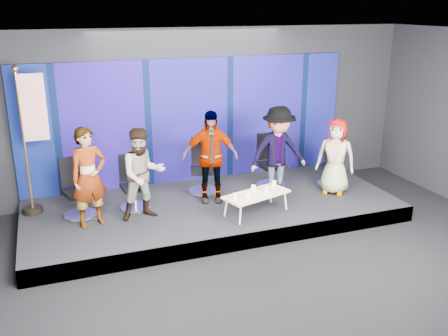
{
  "coord_description": "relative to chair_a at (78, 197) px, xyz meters",
  "views": [
    {
      "loc": [
        -2.87,
        -5.95,
        3.94
      ],
      "look_at": [
        0.2,
        2.4,
        1.01
      ],
      "focal_mm": 40.0,
      "sensor_mm": 36.0,
      "label": 1
    }
  ],
  "objects": [
    {
      "name": "panelist_e",
      "position": [
        4.93,
        -0.59,
        0.41
      ],
      "size": [
        0.88,
        0.86,
        1.53
      ],
      "primitive_type": "imported",
      "rotation": [
        0.0,
        0.0,
        -0.71
      ],
      "color": "black",
      "rests_on": "riser"
    },
    {
      "name": "riser",
      "position": [
        2.46,
        -0.24,
        -0.5
      ],
      "size": [
        7.0,
        3.0,
        0.3
      ],
      "primitive_type": "cube",
      "color": "black",
      "rests_on": "ground"
    },
    {
      "name": "chair_a",
      "position": [
        0.0,
        0.0,
        0.0
      ],
      "size": [
        0.75,
        0.75,
        1.07
      ],
      "rotation": [
        0.0,
        0.0,
        0.3
      ],
      "color": "silver",
      "rests_on": "riser"
    },
    {
      "name": "panelist_a",
      "position": [
        0.19,
        -0.47,
        0.51
      ],
      "size": [
        0.72,
        0.58,
        1.73
      ],
      "primitive_type": "imported",
      "rotation": [
        0.0,
        0.0,
        0.3
      ],
      "color": "black",
      "rests_on": "riser"
    },
    {
      "name": "chair_b",
      "position": [
        1.0,
        0.0,
        -0.02
      ],
      "size": [
        0.61,
        0.61,
        1.01
      ],
      "rotation": [
        0.0,
        0.0,
        0.07
      ],
      "color": "silver",
      "rests_on": "riser"
    },
    {
      "name": "chair_e",
      "position": [
        5.13,
        -0.13,
        -0.04
      ],
      "size": [
        0.75,
        0.75,
        0.94
      ],
      "rotation": [
        0.0,
        0.0,
        -0.71
      ],
      "color": "silver",
      "rests_on": "riser"
    },
    {
      "name": "panelist_d",
      "position": [
        3.81,
        -0.29,
        0.55
      ],
      "size": [
        1.16,
        0.67,
        1.79
      ],
      "primitive_type": "imported",
      "rotation": [
        0.0,
        0.0,
        0.0
      ],
      "color": "black",
      "rests_on": "riser"
    },
    {
      "name": "mug_e",
      "position": [
        3.52,
        -0.74,
        0.08
      ],
      "size": [
        0.08,
        0.08,
        0.1
      ],
      "primitive_type": "cylinder",
      "color": "white",
      "rests_on": "coffee_table"
    },
    {
      "name": "panelist_c",
      "position": [
        2.46,
        -0.12,
        0.54
      ],
      "size": [
        1.12,
        0.69,
        1.78
      ],
      "primitive_type": "imported",
      "rotation": [
        0.0,
        0.0,
        -0.26
      ],
      "color": "black",
      "rests_on": "riser"
    },
    {
      "name": "mug_c",
      "position": [
        3.05,
        -0.84,
        0.08
      ],
      "size": [
        0.09,
        0.09,
        0.1
      ],
      "primitive_type": "cylinder",
      "color": "white",
      "rests_on": "coffee_table"
    },
    {
      "name": "flag_stand",
      "position": [
        -0.65,
        0.41,
        1.06
      ],
      "size": [
        0.61,
        0.36,
        2.67
      ],
      "rotation": [
        0.0,
        0.0,
        0.02
      ],
      "color": "black",
      "rests_on": "riser"
    },
    {
      "name": "mug_d",
      "position": [
        3.25,
        -0.97,
        0.07
      ],
      "size": [
        0.08,
        0.08,
        0.09
      ],
      "primitive_type": "cylinder",
      "color": "white",
      "rests_on": "coffee_table"
    },
    {
      "name": "chair_c",
      "position": [
        2.47,
        0.39,
        0.01
      ],
      "size": [
        0.76,
        0.76,
        1.1
      ],
      "rotation": [
        0.0,
        0.0,
        -0.26
      ],
      "color": "silver",
      "rests_on": "riser"
    },
    {
      "name": "mug_b",
      "position": [
        2.83,
        -1.09,
        0.08
      ],
      "size": [
        0.09,
        0.09,
        0.1
      ],
      "primitive_type": "cylinder",
      "color": "white",
      "rests_on": "coffee_table"
    },
    {
      "name": "room_walls",
      "position": [
        2.46,
        -2.74,
        1.78
      ],
      "size": [
        10.02,
        8.02,
        3.51
      ],
      "color": "black",
      "rests_on": "ground"
    },
    {
      "name": "mug_a",
      "position": [
        2.59,
        -1.08,
        0.07
      ],
      "size": [
        0.08,
        0.08,
        0.09
      ],
      "primitive_type": "cylinder",
      "color": "white",
      "rests_on": "coffee_table"
    },
    {
      "name": "coffee_table",
      "position": [
        3.05,
        -0.99,
        -0.0
      ],
      "size": [
        1.33,
        0.86,
        0.38
      ],
      "rotation": [
        0.0,
        0.0,
        0.3
      ],
      "color": "tan",
      "rests_on": "riser"
    },
    {
      "name": "ground",
      "position": [
        2.46,
        -2.74,
        -0.65
      ],
      "size": [
        10.0,
        10.0,
        0.0
      ],
      "primitive_type": "plane",
      "color": "black",
      "rests_on": "ground"
    },
    {
      "name": "chair_d",
      "position": [
        3.89,
        0.21,
        0.01
      ],
      "size": [
        0.63,
        0.63,
        1.11
      ],
      "rotation": [
        0.0,
        0.0,
        0.0
      ],
      "color": "silver",
      "rests_on": "riser"
    },
    {
      "name": "backdrop",
      "position": [
        2.46,
        1.21,
        0.95
      ],
      "size": [
        7.0,
        0.08,
        2.6
      ],
      "primitive_type": "cube",
      "color": "#071A56",
      "rests_on": "riser"
    },
    {
      "name": "panelist_b",
      "position": [
        1.09,
        -0.49,
        0.47
      ],
      "size": [
        0.84,
        0.68,
        1.64
      ],
      "primitive_type": "imported",
      "rotation": [
        0.0,
        0.0,
        0.07
      ],
      "color": "black",
      "rests_on": "riser"
    }
  ]
}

